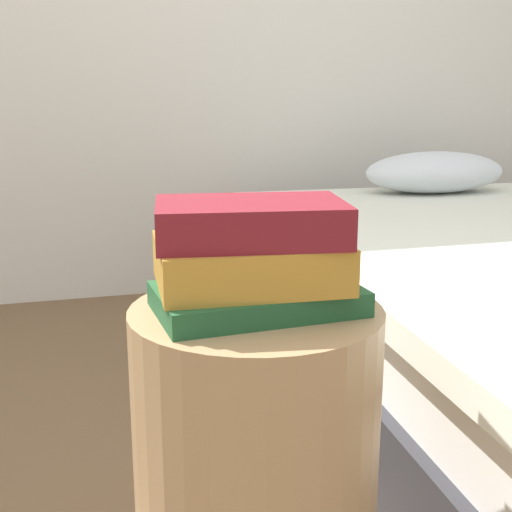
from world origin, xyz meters
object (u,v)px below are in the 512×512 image
side_table (256,485)px  book_forest (259,299)px  book_ochre (250,262)px  book_maroon (251,222)px

side_table → book_forest: book_forest is taller
book_forest → book_ochre: bearing=116.1°
side_table → book_ochre: bearing=125.5°
side_table → book_maroon: 0.41m
side_table → book_maroon: (-0.01, -0.00, 0.41)m
side_table → book_forest: (0.00, -0.01, 0.30)m
book_ochre → book_forest: bearing=-56.7°
side_table → book_maroon: book_maroon is taller
book_ochre → book_maroon: 0.06m
side_table → book_maroon: size_ratio=2.19×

